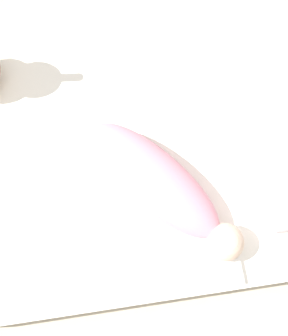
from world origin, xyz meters
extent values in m
plane|color=#B2A893|center=(0.00, 0.00, 0.00)|extent=(12.00, 12.00, 0.00)
cube|color=white|center=(0.00, 0.00, 0.12)|extent=(1.33, 0.87, 0.23)
cube|color=white|center=(0.18, -0.34, 0.24)|extent=(0.16, 0.16, 0.02)
ellipsoid|color=pink|center=(0.05, -0.08, 0.29)|extent=(0.45, 0.49, 0.13)
sphere|color=beige|center=(0.22, -0.30, 0.29)|extent=(0.11, 0.11, 0.11)
camera|label=1|loc=(-0.03, -0.38, 1.43)|focal=42.00mm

